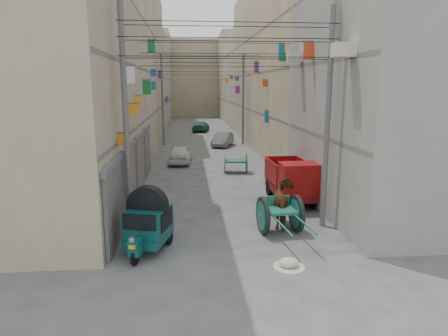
{
  "coord_description": "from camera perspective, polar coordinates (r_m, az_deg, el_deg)",
  "views": [
    {
      "loc": [
        -1.49,
        -8.11,
        5.25
      ],
      "look_at": [
        -0.13,
        6.5,
        2.22
      ],
      "focal_mm": 32.0,
      "sensor_mm": 36.0,
      "label": 1
    }
  ],
  "objects": [
    {
      "name": "second_cart",
      "position": [
        24.53,
        1.68,
        0.86
      ],
      "size": [
        1.51,
        1.36,
        1.24
      ],
      "rotation": [
        0.0,
        0.0,
        -0.09
      ],
      "color": "#145B49",
      "rests_on": "ground"
    },
    {
      "name": "utility_poles",
      "position": [
        25.19,
        -1.94,
        8.8
      ],
      "size": [
        7.4,
        22.2,
        8.0
      ],
      "color": "#58585A",
      "rests_on": "ground"
    },
    {
      "name": "ac_units",
      "position": [
        16.74,
        13.35,
        18.85
      ],
      "size": [
        0.7,
        6.55,
        3.35
      ],
      "color": "beige",
      "rests_on": "ground"
    },
    {
      "name": "tonga_cart",
      "position": [
        14.66,
        7.99,
        -6.5
      ],
      "size": [
        1.54,
        3.12,
        1.37
      ],
      "rotation": [
        0.0,
        0.0,
        0.1
      ],
      "color": "black",
      "rests_on": "ground"
    },
    {
      "name": "distant_car_green",
      "position": [
        47.23,
        -3.31,
        5.96
      ],
      "size": [
        2.34,
        4.28,
        1.17
      ],
      "primitive_type": "imported",
      "rotation": [
        0.0,
        0.0,
        2.96
      ],
      "color": "#205E41",
      "rests_on": "ground"
    },
    {
      "name": "mini_truck",
      "position": [
        18.17,
        9.84,
        -2.12
      ],
      "size": [
        1.71,
        3.66,
        2.04
      ],
      "rotation": [
        0.0,
        0.0,
        0.02
      ],
      "color": "black",
      "rests_on": "ground"
    },
    {
      "name": "distant_car_white",
      "position": [
        27.69,
        -6.25,
        1.96
      ],
      "size": [
        1.72,
        3.74,
        1.24
      ],
      "primitive_type": "imported",
      "rotation": [
        0.0,
        0.0,
        3.07
      ],
      "color": "silver",
      "rests_on": "ground"
    },
    {
      "name": "horse",
      "position": [
        15.48,
        8.69,
        -4.96
      ],
      "size": [
        1.15,
        2.13,
        1.72
      ],
      "primitive_type": "imported",
      "rotation": [
        0.0,
        0.0,
        3.03
      ],
      "color": "brown",
      "rests_on": "ground"
    },
    {
      "name": "auto_rickshaw",
      "position": [
        13.2,
        -10.78,
        -7.52
      ],
      "size": [
        1.72,
        2.4,
        1.63
      ],
      "rotation": [
        0.0,
        0.0,
        -0.27
      ],
      "color": "black",
      "rests_on": "ground"
    },
    {
      "name": "signboards",
      "position": [
        29.86,
        -2.49,
        8.14
      ],
      "size": [
        8.22,
        40.52,
        5.67
      ],
      "color": "#722485",
      "rests_on": "ground"
    },
    {
      "name": "overhead_cables",
      "position": [
        22.61,
        -1.58,
        15.49
      ],
      "size": [
        7.4,
        22.52,
        1.12
      ],
      "color": "black",
      "rests_on": "ground"
    },
    {
      "name": "feed_sack",
      "position": [
        12.22,
        9.26,
        -13.19
      ],
      "size": [
        0.58,
        0.46,
        0.29
      ],
      "primitive_type": "ellipsoid",
      "color": "beige",
      "rests_on": "ground"
    },
    {
      "name": "end_cap_building",
      "position": [
        74.14,
        -4.26,
        12.58
      ],
      "size": [
        22.0,
        10.0,
        13.0
      ],
      "primitive_type": "cube",
      "color": "tan",
      "rests_on": "ground"
    },
    {
      "name": "building_row_right",
      "position": [
        43.31,
        7.54,
        13.15
      ],
      "size": [
        8.0,
        62.0,
        14.0
      ],
      "color": "gray",
      "rests_on": "ground"
    },
    {
      "name": "ground",
      "position": [
        9.77,
        4.61,
        -20.86
      ],
      "size": [
        140.0,
        140.0,
        0.0
      ],
      "primitive_type": "plane",
      "color": "#464648",
      "rests_on": "ground"
    },
    {
      "name": "building_row_left",
      "position": [
        42.75,
        -14.43,
        12.91
      ],
      "size": [
        8.0,
        62.0,
        14.0
      ],
      "color": "tan",
      "rests_on": "ground"
    },
    {
      "name": "shutters_left",
      "position": [
        19.02,
        -12.53,
        -0.02
      ],
      "size": [
        0.18,
        14.4,
        2.88
      ],
      "color": "#48484D",
      "rests_on": "ground"
    },
    {
      "name": "distant_car_grey",
      "position": [
        35.39,
        -0.18,
        4.12
      ],
      "size": [
        2.38,
        3.92,
        1.22
      ],
      "primitive_type": "imported",
      "rotation": [
        0.0,
        0.0,
        -0.32
      ],
      "color": "#525755",
      "rests_on": "ground"
    }
  ]
}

